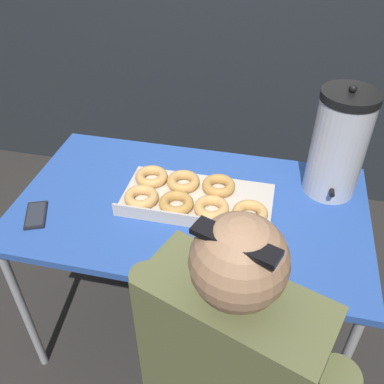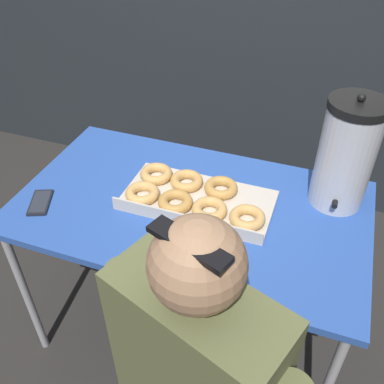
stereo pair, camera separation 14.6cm
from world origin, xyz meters
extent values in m
plane|color=#2D2B28|center=(0.00, 0.00, 0.00)|extent=(12.00, 12.00, 0.00)
cube|color=#2D56B2|center=(0.00, 0.00, 0.74)|extent=(1.27, 0.74, 0.03)
cylinder|color=#ADADB2|center=(-0.59, -0.32, 0.36)|extent=(0.03, 0.03, 0.73)
cylinder|color=#ADADB2|center=(-0.59, 0.32, 0.36)|extent=(0.03, 0.03, 0.73)
cylinder|color=#ADADB2|center=(0.59, 0.32, 0.36)|extent=(0.03, 0.03, 0.73)
cube|color=beige|center=(0.02, 0.02, 0.76)|extent=(0.55, 0.28, 0.02)
cube|color=beige|center=(0.02, -0.11, 0.79)|extent=(0.54, 0.01, 0.04)
torus|color=#E6AE62|center=(-0.17, -0.04, 0.79)|extent=(0.17, 0.17, 0.04)
torus|color=#CE9549|center=(-0.04, -0.04, 0.79)|extent=(0.15, 0.15, 0.04)
torus|color=#E4AC5F|center=(0.08, -0.04, 0.79)|extent=(0.16, 0.16, 0.04)
torus|color=#E2AA5D|center=(0.22, -0.04, 0.79)|extent=(0.17, 0.17, 0.04)
torus|color=#E2AA5E|center=(-0.17, 0.09, 0.79)|extent=(0.14, 0.14, 0.04)
torus|color=#DDA458|center=(-0.05, 0.09, 0.79)|extent=(0.13, 0.13, 0.04)
torus|color=tan|center=(0.09, 0.09, 0.79)|extent=(0.15, 0.15, 0.04)
cylinder|color=silver|center=(0.49, 0.21, 0.94)|extent=(0.19, 0.19, 0.37)
cylinder|color=black|center=(0.49, 0.21, 1.14)|extent=(0.20, 0.20, 0.03)
sphere|color=black|center=(0.49, 0.21, 1.17)|extent=(0.03, 0.03, 0.03)
cylinder|color=black|center=(0.49, 0.10, 0.82)|extent=(0.02, 0.05, 0.02)
cube|color=black|center=(-0.52, -0.18, 0.76)|extent=(0.12, 0.15, 0.01)
cube|color=#2D333D|center=(-0.52, -0.18, 0.77)|extent=(0.10, 0.13, 0.00)
cube|color=#60663D|center=(0.23, -0.60, 0.78)|extent=(0.45, 0.31, 0.57)
sphere|color=tan|center=(0.23, -0.60, 1.16)|extent=(0.19, 0.19, 0.19)
cube|color=black|center=(0.22, -0.62, 1.23)|extent=(0.17, 0.10, 0.01)
cylinder|color=#60663D|center=(0.01, -0.52, 0.75)|extent=(0.09, 0.09, 0.46)
camera|label=1|loc=(0.27, -1.15, 1.77)|focal=40.00mm
camera|label=2|loc=(0.41, -1.11, 1.77)|focal=40.00mm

